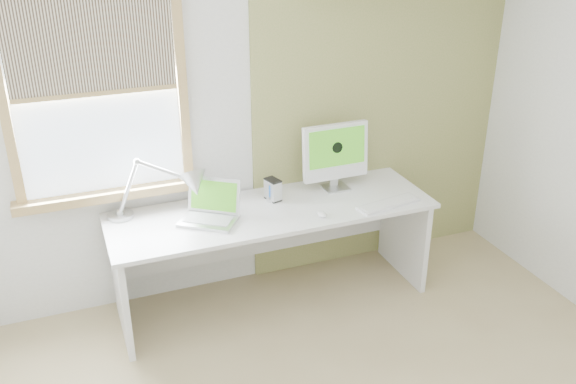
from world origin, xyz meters
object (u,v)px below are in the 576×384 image
external_drive (273,190)px  imac (335,153)px  laptop (211,210)px  desk (270,230)px  desk_lamp (180,187)px

external_drive → imac: imac is taller
laptop → external_drive: 0.49m
desk → laptop: laptop is taller
imac → laptop: bearing=-171.0°
desk → imac: imac is taller
laptop → imac: 0.99m
laptop → external_drive: size_ratio=2.95×
desk → laptop: size_ratio=4.86×
desk_lamp → laptop: desk_lamp is taller
laptop → external_drive: laptop is taller
external_drive → imac: size_ratio=0.31×
laptop → desk: bearing=6.9°
desk → desk_lamp: desk_lamp is taller
imac → desk: bearing=-169.4°
desk → desk_lamp: 0.72m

